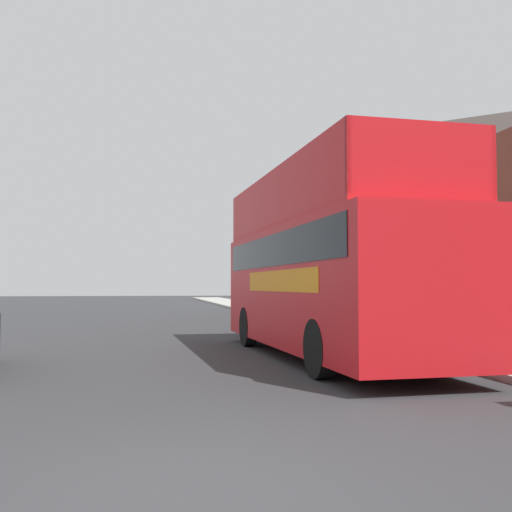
{
  "coord_description": "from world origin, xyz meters",
  "views": [
    {
      "loc": [
        -0.28,
        -4.87,
        1.62
      ],
      "look_at": [
        2.3,
        9.14,
        2.33
      ],
      "focal_mm": 42.0,
      "sensor_mm": 36.0,
      "label": 1
    }
  ],
  "objects_px": {
    "parked_car_ahead_of_bus": "(288,314)",
    "lamp_post_nearest": "(477,196)",
    "tour_bus": "(324,275)",
    "lamp_post_second": "(347,226)"
  },
  "relations": [
    {
      "from": "tour_bus",
      "to": "lamp_post_nearest",
      "type": "relative_size",
      "value": 2.07
    },
    {
      "from": "parked_car_ahead_of_bus",
      "to": "lamp_post_nearest",
      "type": "bearing_deg",
      "value": -81.7
    },
    {
      "from": "parked_car_ahead_of_bus",
      "to": "lamp_post_second",
      "type": "distance_m",
      "value": 3.67
    },
    {
      "from": "parked_car_ahead_of_bus",
      "to": "lamp_post_second",
      "type": "bearing_deg",
      "value": -49.88
    },
    {
      "from": "lamp_post_second",
      "to": "tour_bus",
      "type": "bearing_deg",
      "value": -114.67
    },
    {
      "from": "lamp_post_nearest",
      "to": "lamp_post_second",
      "type": "distance_m",
      "value": 7.37
    },
    {
      "from": "parked_car_ahead_of_bus",
      "to": "tour_bus",
      "type": "bearing_deg",
      "value": -98.46
    },
    {
      "from": "tour_bus",
      "to": "lamp_post_second",
      "type": "height_order",
      "value": "lamp_post_second"
    },
    {
      "from": "lamp_post_nearest",
      "to": "tour_bus",
      "type": "bearing_deg",
      "value": 135.74
    },
    {
      "from": "parked_car_ahead_of_bus",
      "to": "lamp_post_nearest",
      "type": "relative_size",
      "value": 0.93
    }
  ]
}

